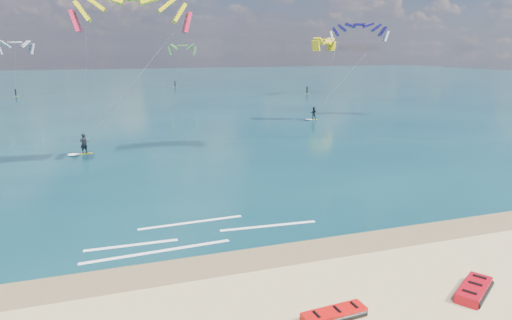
{
  "coord_description": "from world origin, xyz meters",
  "views": [
    {
      "loc": [
        -3.29,
        -14.96,
        9.22
      ],
      "look_at": [
        4.45,
        8.0,
        3.26
      ],
      "focal_mm": 32.0,
      "sensor_mm": 36.0,
      "label": 1
    }
  ],
  "objects_px": {
    "packed_kite_right": "(473,294)",
    "kitesurfer_far": "(337,67)",
    "packed_kite_left": "(334,318)",
    "kitesurfer_main": "(106,73)"
  },
  "relations": [
    {
      "from": "packed_kite_left",
      "to": "kitesurfer_far",
      "type": "bearing_deg",
      "value": 57.62
    },
    {
      "from": "packed_kite_right",
      "to": "kitesurfer_main",
      "type": "xyz_separation_m",
      "value": [
        -12.53,
        26.45,
        7.33
      ]
    },
    {
      "from": "packed_kite_right",
      "to": "kitesurfer_far",
      "type": "relative_size",
      "value": 0.19
    },
    {
      "from": "packed_kite_right",
      "to": "kitesurfer_main",
      "type": "relative_size",
      "value": 0.17
    },
    {
      "from": "packed_kite_left",
      "to": "packed_kite_right",
      "type": "height_order",
      "value": "packed_kite_right"
    },
    {
      "from": "packed_kite_right",
      "to": "kitesurfer_main",
      "type": "distance_m",
      "value": 30.17
    },
    {
      "from": "packed_kite_left",
      "to": "packed_kite_right",
      "type": "xyz_separation_m",
      "value": [
        5.87,
        -0.27,
        0.0
      ]
    },
    {
      "from": "packed_kite_right",
      "to": "kitesurfer_far",
      "type": "bearing_deg",
      "value": 36.19
    },
    {
      "from": "packed_kite_left",
      "to": "packed_kite_right",
      "type": "relative_size",
      "value": 1.02
    },
    {
      "from": "kitesurfer_main",
      "to": "kitesurfer_far",
      "type": "bearing_deg",
      "value": 26.17
    }
  ]
}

